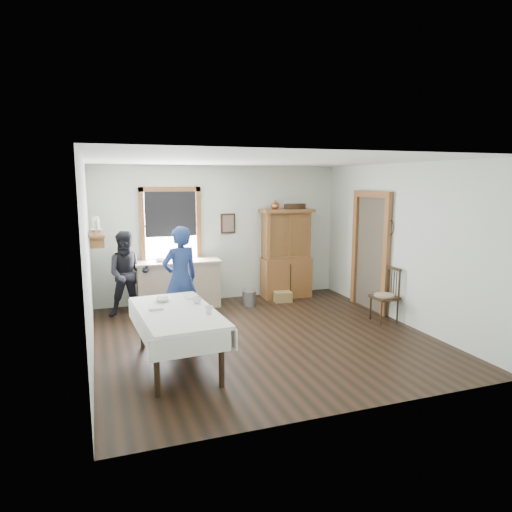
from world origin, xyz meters
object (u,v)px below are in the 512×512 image
spindle_chair (384,295)px  figure_dark (128,277)px  woman_blue (180,283)px  wicker_basket (283,297)px  dining_table (178,338)px  china_hutch (286,253)px  work_counter (178,284)px  pail (249,298)px

spindle_chair → figure_dark: 4.50m
spindle_chair → woman_blue: woman_blue is taller
wicker_basket → figure_dark: bearing=179.7°
figure_dark → dining_table: bearing=-77.9°
dining_table → wicker_basket: size_ratio=5.43×
wicker_basket → woman_blue: bearing=-154.7°
china_hutch → work_counter: bearing=-176.7°
china_hutch → figure_dark: china_hutch is taller
spindle_chair → pail: (-1.87, 1.74, -0.33)m
work_counter → wicker_basket: 2.09m
china_hutch → dining_table: (-2.76, -2.85, -0.54)m
china_hutch → woman_blue: size_ratio=1.16×
china_hutch → spindle_chair: bearing=-64.6°
china_hutch → wicker_basket: bearing=-119.6°
woman_blue → pail: bearing=-164.1°
work_counter → china_hutch: (2.26, 0.05, 0.46)m
spindle_chair → figure_dark: figure_dark is taller
spindle_chair → pail: size_ratio=3.32×
woman_blue → dining_table: bearing=59.6°
pail → wicker_basket: (0.72, 0.03, -0.04)m
pail → spindle_chair: bearing=-42.9°
wicker_basket → work_counter: bearing=171.1°
wicker_basket → figure_dark: figure_dark is taller
wicker_basket → spindle_chair: bearing=-56.9°
work_counter → figure_dark: figure_dark is taller
figure_dark → work_counter: bearing=20.0°
work_counter → woman_blue: 1.43m
china_hutch → pail: size_ratio=6.41×
work_counter → figure_dark: 1.02m
wicker_basket → china_hutch: bearing=58.3°
work_counter → figure_dark: (-0.94, -0.30, 0.26)m
spindle_chair → wicker_basket: spindle_chair is taller
wicker_basket → woman_blue: (-2.23, -1.06, 0.69)m
work_counter → spindle_chair: 3.81m
spindle_chair → wicker_basket: size_ratio=2.74×
woman_blue → figure_dark: bearing=-73.7°
work_counter → pail: (1.31, -0.35, -0.31)m
china_hutch → pail: bearing=-155.3°
dining_table → spindle_chair: size_ratio=1.98×
work_counter → wicker_basket: bearing=-7.3°
dining_table → pail: bearing=53.5°
work_counter → pail: size_ratio=5.57×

